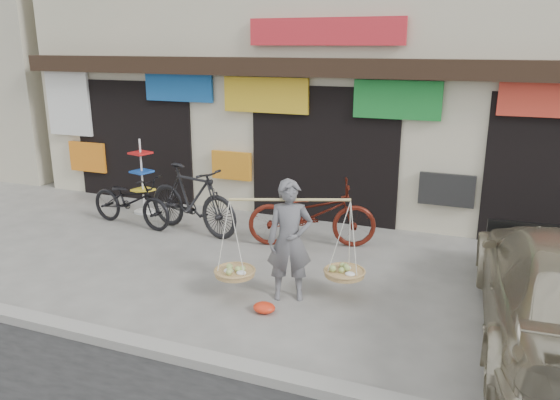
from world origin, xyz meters
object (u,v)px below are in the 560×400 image
at_px(bike_1, 192,199).
at_px(bike_2, 312,214).
at_px(street_vendor, 290,245).
at_px(bike_0, 131,200).
at_px(display_rack, 143,183).

height_order(bike_1, bike_2, bike_1).
xyz_separation_m(street_vendor, bike_0, (-4.04, 1.86, -0.29)).
height_order(bike_0, bike_2, bike_2).
bearing_deg(street_vendor, display_rack, 127.30).
bearing_deg(display_rack, bike_2, -8.23).
bearing_deg(bike_1, bike_2, -71.94).
distance_m(bike_1, display_rack, 1.79).
distance_m(bike_0, display_rack, 0.88).
relative_size(bike_1, display_rack, 1.37).
xyz_separation_m(street_vendor, bike_2, (-0.37, 2.10, -0.21)).
relative_size(street_vendor, bike_2, 0.89).
bearing_deg(street_vendor, bike_2, 79.01).
xyz_separation_m(bike_2, display_rack, (-3.96, 0.57, 0.05)).
relative_size(bike_1, bike_2, 0.97).
height_order(bike_0, display_rack, display_rack).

